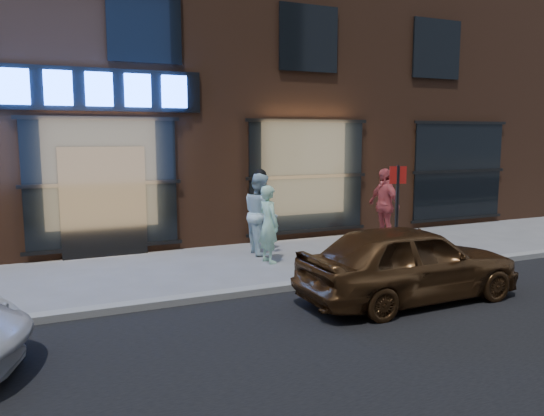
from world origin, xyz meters
The scene contains 8 objects.
ground centered at (0.00, 0.00, 0.00)m, with size 90.00×90.00×0.00m, color slate.
curb centered at (0.00, 0.00, 0.06)m, with size 60.00×0.25×0.12m, color gray.
storefront_building centered at (0.00, 7.99, 5.15)m, with size 30.20×8.28×10.30m.
man_bowtie centered at (3.05, 1.96, 0.81)m, with size 0.59×0.39×1.62m, color #AFE6CE.
man_cap centered at (3.23, 2.82, 0.91)m, with size 0.88×0.69×1.82m, color white.
passerby centered at (6.57, 2.82, 0.92)m, with size 1.07×0.45×1.83m, color #D3565A.
gold_sedan centered at (4.06, -1.32, 0.63)m, with size 1.49×3.71×1.26m, color brown.
sign_post centered at (4.95, 0.19, 1.26)m, with size 0.33×0.11×2.08m.
Camera 1 is at (-1.32, -7.97, 2.65)m, focal length 35.00 mm.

